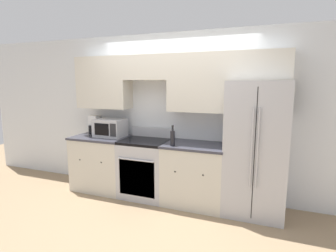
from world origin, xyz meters
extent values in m
plane|color=#937A5B|center=(0.00, 0.00, 0.00)|extent=(12.00, 12.00, 0.00)
cube|color=silver|center=(0.00, 0.66, 1.30)|extent=(8.00, 0.06, 2.60)
cube|color=beige|center=(-1.22, 0.46, 1.82)|extent=(0.92, 0.33, 0.85)
cube|color=beige|center=(-0.39, 0.46, 2.05)|extent=(0.74, 0.33, 0.38)
cube|color=beige|center=(0.83, 0.46, 1.82)|extent=(1.70, 0.33, 0.85)
cube|color=beige|center=(-1.22, 0.31, 0.44)|extent=(0.92, 0.62, 0.89)
cube|color=#383842|center=(-1.22, 0.31, 0.91)|extent=(0.94, 0.64, 0.03)
sphere|color=black|center=(-1.43, 0.00, 0.58)|extent=(0.03, 0.03, 0.03)
sphere|color=black|center=(-1.01, 0.00, 0.58)|extent=(0.03, 0.03, 0.03)
cube|color=beige|center=(0.43, 0.31, 0.44)|extent=(0.90, 0.62, 0.89)
cube|color=#383842|center=(0.43, 0.31, 0.91)|extent=(0.92, 0.64, 0.03)
sphere|color=black|center=(0.22, 0.00, 0.58)|extent=(0.03, 0.03, 0.03)
sphere|color=black|center=(0.63, 0.00, 0.58)|extent=(0.03, 0.03, 0.03)
cube|color=#B7B7BC|center=(-0.39, 0.31, 0.44)|extent=(0.74, 0.62, 0.88)
cube|color=black|center=(-0.39, 0.01, 0.40)|extent=(0.59, 0.01, 0.56)
cube|color=black|center=(-0.39, 0.31, 0.90)|extent=(0.74, 0.62, 0.04)
cube|color=#B7B7BC|center=(-0.39, 0.59, 1.00)|extent=(0.74, 0.04, 0.16)
cylinder|color=silver|center=(-0.39, -0.02, 0.69)|extent=(0.59, 0.02, 0.02)
cube|color=#B7B7BC|center=(1.28, 0.35, 0.92)|extent=(0.80, 0.69, 1.85)
cube|color=black|center=(1.28, 0.00, 0.92)|extent=(0.01, 0.01, 1.70)
cylinder|color=#B7B7BC|center=(1.24, -0.02, 1.02)|extent=(0.02, 0.02, 1.02)
cylinder|color=#B7B7BC|center=(1.31, -0.02, 1.02)|extent=(0.02, 0.02, 1.02)
cube|color=#B7B7BC|center=(-1.06, 0.37, 1.07)|extent=(0.48, 0.37, 0.30)
cube|color=black|center=(-1.11, 0.18, 1.07)|extent=(0.27, 0.01, 0.19)
cube|color=#262628|center=(-0.90, 0.18, 1.07)|extent=(0.11, 0.01, 0.21)
cylinder|color=black|center=(0.15, 0.10, 1.03)|extent=(0.07, 0.07, 0.22)
cylinder|color=black|center=(0.15, 0.10, 1.17)|extent=(0.03, 0.03, 0.06)
cylinder|color=black|center=(0.15, 0.10, 1.21)|extent=(0.03, 0.03, 0.02)
cube|color=white|center=(-1.44, 0.46, 1.09)|extent=(0.16, 0.18, 0.33)
cylinder|color=black|center=(-1.44, 0.36, 1.02)|extent=(0.11, 0.11, 0.15)
camera|label=1|loc=(1.39, -3.35, 1.82)|focal=28.00mm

